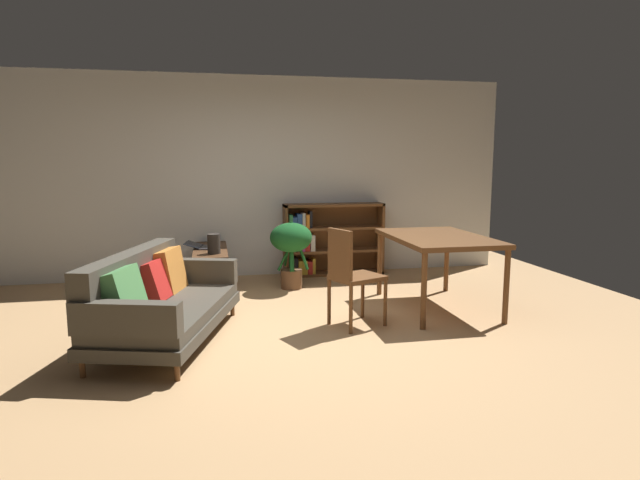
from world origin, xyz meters
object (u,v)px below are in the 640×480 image
(fabric_couch, at_px, (157,299))
(desk_speaker, at_px, (214,244))
(dining_table, at_px, (438,242))
(media_console, at_px, (211,270))
(bookshelf, at_px, (326,240))
(open_laptop, at_px, (204,246))
(potted_floor_plant, at_px, (291,244))
(dining_chair_near, at_px, (351,273))

(fabric_couch, xyz_separation_m, desk_speaker, (0.50, 1.51, 0.24))
(fabric_couch, height_order, dining_table, fabric_couch)
(media_console, relative_size, bookshelf, 0.93)
(desk_speaker, bearing_deg, open_laptop, 106.15)
(media_console, bearing_deg, fabric_couch, -104.04)
(potted_floor_plant, bearing_deg, fabric_couch, -130.27)
(potted_floor_plant, bearing_deg, media_console, 172.22)
(desk_speaker, relative_size, dining_table, 0.16)
(dining_chair_near, bearing_deg, fabric_couch, -178.18)
(open_laptop, bearing_deg, media_console, -54.11)
(potted_floor_plant, bearing_deg, dining_chair_near, -78.63)
(desk_speaker, relative_size, dining_chair_near, 0.24)
(dining_table, xyz_separation_m, dining_chair_near, (-1.08, -0.46, -0.19))
(media_console, xyz_separation_m, potted_floor_plant, (0.98, -0.13, 0.32))
(dining_chair_near, relative_size, bookshelf, 0.69)
(fabric_couch, distance_m, dining_table, 2.91)
(bookshelf, bearing_deg, dining_table, -67.04)
(open_laptop, xyz_separation_m, dining_chair_near, (1.39, -1.88, 0.00))
(fabric_couch, bearing_deg, dining_chair_near, 1.82)
(desk_speaker, distance_m, potted_floor_plant, 0.96)
(desk_speaker, bearing_deg, dining_chair_near, -49.02)
(potted_floor_plant, bearing_deg, desk_speaker, -168.80)
(dining_table, bearing_deg, dining_chair_near, -157.01)
(media_console, relative_size, dining_table, 0.89)
(media_console, xyz_separation_m, dining_table, (2.39, -1.32, 0.47))
(potted_floor_plant, relative_size, bookshelf, 0.61)
(desk_speaker, xyz_separation_m, bookshelf, (1.53, 0.92, -0.14))
(potted_floor_plant, height_order, dining_table, potted_floor_plant)
(open_laptop, xyz_separation_m, potted_floor_plant, (1.06, -0.24, 0.04))
(fabric_couch, height_order, bookshelf, bookshelf)
(open_laptop, bearing_deg, dining_table, -30.08)
(potted_floor_plant, bearing_deg, open_laptop, 167.11)
(media_console, bearing_deg, bookshelf, 20.82)
(dining_chair_near, xyz_separation_m, bookshelf, (0.26, 2.37, -0.05))
(fabric_couch, height_order, desk_speaker, fabric_couch)
(media_console, bearing_deg, dining_table, -28.94)
(bookshelf, bearing_deg, dining_chair_near, -96.33)
(dining_table, distance_m, bookshelf, 2.10)
(open_laptop, xyz_separation_m, dining_table, (2.46, -1.43, 0.19))
(bookshelf, bearing_deg, potted_floor_plant, -129.01)
(open_laptop, relative_size, bookshelf, 0.32)
(dining_table, relative_size, dining_chair_near, 1.52)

